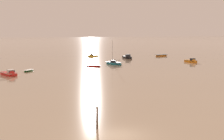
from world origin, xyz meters
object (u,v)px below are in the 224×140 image
object	(u,v)px
motorboat_moored_0	(192,62)
rowboat_moored_2	(29,71)
motorboat_moored_2	(128,58)
sailboat_moored_1	(114,63)
rowboat_moored_3	(161,56)
rowboat_moored_4	(93,66)
motorboat_moored_1	(10,74)
mooring_post_right	(97,119)
motorboat_moored_3	(92,56)

from	to	relation	value
motorboat_moored_0	rowboat_moored_2	world-z (taller)	motorboat_moored_0
motorboat_moored_2	sailboat_moored_1	bearing A→B (deg)	-28.41
rowboat_moored_3	rowboat_moored_4	world-z (taller)	rowboat_moored_3
motorboat_moored_0	sailboat_moored_1	world-z (taller)	sailboat_moored_1
sailboat_moored_1	rowboat_moored_4	bearing A→B (deg)	95.88
rowboat_moored_4	sailboat_moored_1	world-z (taller)	sailboat_moored_1
motorboat_moored_2	rowboat_moored_2	xyz separation A→B (m)	(-31.07, -20.83, -0.16)
rowboat_moored_3	motorboat_moored_1	bearing A→B (deg)	22.64
sailboat_moored_1	mooring_post_right	size ratio (longest dim) A/B	2.85
motorboat_moored_0	mooring_post_right	world-z (taller)	mooring_post_right
motorboat_moored_1	rowboat_moored_2	distance (m)	6.69
motorboat_moored_3	mooring_post_right	size ratio (longest dim) A/B	1.94
motorboat_moored_0	sailboat_moored_1	size ratio (longest dim) A/B	0.72
rowboat_moored_2	motorboat_moored_2	bearing A→B (deg)	163.09
motorboat_moored_1	sailboat_moored_1	size ratio (longest dim) A/B	0.79
motorboat_moored_3	motorboat_moored_2	bearing A→B (deg)	94.37
motorboat_moored_0	motorboat_moored_2	size ratio (longest dim) A/B	0.85
motorboat_moored_1	motorboat_moored_3	distance (m)	44.93
rowboat_moored_4	motorboat_moored_3	bearing A→B (deg)	-86.35
rowboat_moored_3	mooring_post_right	world-z (taller)	mooring_post_right
rowboat_moored_2	sailboat_moored_1	bearing A→B (deg)	146.50
rowboat_moored_2	rowboat_moored_3	distance (m)	51.45
rowboat_moored_3	mooring_post_right	distance (m)	79.79
motorboat_moored_2	rowboat_moored_2	world-z (taller)	motorboat_moored_2
motorboat_moored_1	rowboat_moored_4	size ratio (longest dim) A/B	1.41
rowboat_moored_4	mooring_post_right	world-z (taller)	mooring_post_right
rowboat_moored_3	mooring_post_right	xyz separation A→B (m)	(-43.73, -66.74, 0.71)
motorboat_moored_1	rowboat_moored_4	world-z (taller)	motorboat_moored_1
motorboat_moored_0	rowboat_moored_2	distance (m)	42.22
rowboat_moored_2	rowboat_moored_4	distance (m)	15.23
motorboat_moored_1	motorboat_moored_2	xyz separation A→B (m)	(34.93, 26.29, 0.03)
motorboat_moored_1	motorboat_moored_2	distance (m)	43.72
motorboat_moored_2	motorboat_moored_3	size ratio (longest dim) A/B	1.25
rowboat_moored_3	sailboat_moored_1	distance (m)	30.16
motorboat_moored_1	sailboat_moored_1	xyz separation A→B (m)	(24.98, 12.02, 0.00)
motorboat_moored_3	mooring_post_right	bearing A→B (deg)	37.78
motorboat_moored_1	sailboat_moored_1	world-z (taller)	sailboat_moored_1
motorboat_moored_2	mooring_post_right	world-z (taller)	mooring_post_right
motorboat_moored_2	motorboat_moored_3	bearing A→B (deg)	-133.58
rowboat_moored_3	motorboat_moored_2	bearing A→B (deg)	7.77
mooring_post_right	motorboat_moored_0	bearing A→B (deg)	48.03
motorboat_moored_0	rowboat_moored_4	xyz separation A→B (m)	(-27.19, -0.47, -0.11)
motorboat_moored_2	rowboat_moored_3	size ratio (longest dim) A/B	1.09
motorboat_moored_0	rowboat_moored_3	xyz separation A→B (m)	(2.85, 21.30, -0.05)
motorboat_moored_0	rowboat_moored_2	size ratio (longest dim) A/B	1.51
sailboat_moored_1	rowboat_moored_2	bearing A→B (deg)	85.95
motorboat_moored_2	motorboat_moored_0	bearing A→B (deg)	39.31
motorboat_moored_2	sailboat_moored_1	distance (m)	17.40
rowboat_moored_3	sailboat_moored_1	xyz separation A→B (m)	(-23.78, -18.56, 0.07)
rowboat_moored_4	mooring_post_right	size ratio (longest dim) A/B	1.60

